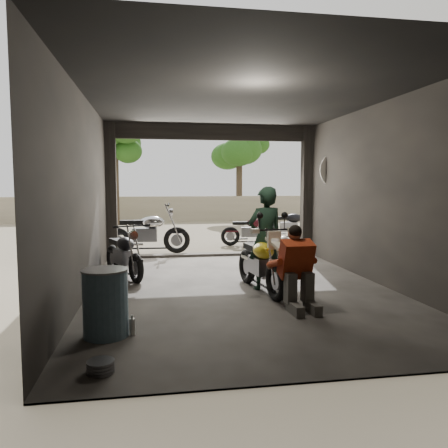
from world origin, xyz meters
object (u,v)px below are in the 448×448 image
object	(u,v)px
mechanic	(299,270)
stool	(282,250)
oil_drum	(106,304)
rider	(265,239)
left_bike	(123,250)
outside_bike_b	(251,228)
sign_post	(337,187)
main_bike	(260,258)
outside_bike_c	(290,223)
helmet	(284,241)
outside_bike_a	(147,229)

from	to	relation	value
mechanic	stool	bearing A→B (deg)	74.66
stool	oil_drum	distance (m)	5.05
rider	mechanic	xyz separation A→B (m)	(0.15, -1.29, -0.29)
left_bike	outside_bike_b	size ratio (longest dim) A/B	1.01
oil_drum	sign_post	bearing A→B (deg)	43.07
rider	stool	distance (m)	2.13
left_bike	outside_bike_b	xyz separation A→B (m)	(3.39, 3.86, -0.00)
oil_drum	outside_bike_b	bearing A→B (deg)	64.78
oil_drum	sign_post	size ratio (longest dim) A/B	0.32
main_bike	outside_bike_b	xyz separation A→B (m)	(1.08, 5.37, -0.04)
stool	outside_bike_c	bearing A→B (deg)	69.95
rider	helmet	bearing A→B (deg)	-130.88
main_bike	rider	bearing A→B (deg)	40.54
left_bike	outside_bike_c	distance (m)	6.89
outside_bike_a	stool	world-z (taller)	outside_bike_a
outside_bike_c	helmet	distance (m)	4.63
left_bike	mechanic	xyz separation A→B (m)	(2.57, -2.67, 0.06)
left_bike	rider	distance (m)	2.81
main_bike	outside_bike_a	bearing A→B (deg)	105.48
main_bike	stool	bearing A→B (deg)	55.62
left_bike	oil_drum	xyz separation A→B (m)	(0.00, -3.34, -0.13)
outside_bike_a	oil_drum	size ratio (longest dim) A/B	2.38
outside_bike_c	oil_drum	bearing A→B (deg)	155.18
mechanic	oil_drum	distance (m)	2.66
outside_bike_c	main_bike	bearing A→B (deg)	163.93
main_bike	sign_post	bearing A→B (deg)	38.80
outside_bike_c	stool	size ratio (longest dim) A/B	3.64
left_bike	outside_bike_a	size ratio (longest dim) A/B	0.82
mechanic	helmet	bearing A→B (deg)	74.16
left_bike	helmet	size ratio (longest dim) A/B	6.28
left_bike	mechanic	world-z (taller)	mechanic
rider	oil_drum	world-z (taller)	rider
rider	stool	size ratio (longest dim) A/B	3.83
mechanic	oil_drum	size ratio (longest dim) A/B	1.46
outside_bike_a	main_bike	bearing A→B (deg)	-152.76
helmet	oil_drum	xyz separation A→B (m)	(-3.33, -3.83, -0.17)
left_bike	outside_bike_a	bearing A→B (deg)	57.73
sign_post	rider	bearing A→B (deg)	-136.12
outside_bike_a	sign_post	distance (m)	4.81
outside_bike_a	oil_drum	distance (m)	6.19
rider	outside_bike_a	bearing A→B (deg)	-79.64
stool	oil_drum	bearing A→B (deg)	-130.73
main_bike	oil_drum	world-z (taller)	main_bike
left_bike	outside_bike_b	bearing A→B (deg)	24.78
stool	helmet	xyz separation A→B (m)	(0.03, 0.00, 0.18)
outside_bike_b	rider	xyz separation A→B (m)	(-0.97, -5.24, 0.35)
oil_drum	main_bike	bearing A→B (deg)	38.37
outside_bike_b	mechanic	size ratio (longest dim) A/B	1.32
outside_bike_b	helmet	world-z (taller)	outside_bike_b
rider	helmet	world-z (taller)	rider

